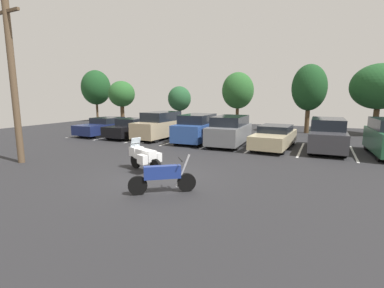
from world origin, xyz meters
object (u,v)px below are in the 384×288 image
object	(u,v)px
car_blue	(197,128)
car_tan	(159,126)
car_navy	(105,126)
car_black	(130,128)
utility_pole	(13,81)
motorcycle_touring	(144,156)
motorcycle_second	(163,177)
car_grey	(230,131)
car_charcoal	(327,135)
car_champagne	(274,137)

from	to	relation	value
car_blue	car_tan	bearing A→B (deg)	176.72
car_navy	car_black	distance (m)	2.69
car_navy	utility_pole	xyz separation A→B (m)	(3.02, -9.09, 3.10)
car_navy	car_tan	bearing A→B (deg)	0.07
motorcycle_touring	motorcycle_second	size ratio (longest dim) A/B	1.12
motorcycle_touring	car_grey	xyz separation A→B (m)	(1.30, 7.58, 0.29)
car_grey	utility_pole	world-z (taller)	utility_pole
car_navy	car_black	bearing A→B (deg)	-5.51
car_black	car_tan	size ratio (longest dim) A/B	0.99
car_tan	car_charcoal	distance (m)	11.01
car_blue	car_charcoal	size ratio (longest dim) A/B	0.90
car_navy	car_blue	world-z (taller)	car_blue
car_tan	car_grey	size ratio (longest dim) A/B	0.99
car_charcoal	car_tan	bearing A→B (deg)	-178.76
car_navy	utility_pole	bearing A→B (deg)	-71.63
car_charcoal	motorcycle_touring	bearing A→B (deg)	-130.07
car_tan	utility_pole	size ratio (longest dim) A/B	0.61
car_champagne	car_grey	bearing A→B (deg)	-177.14
motorcycle_second	car_champagne	distance (m)	9.91
car_grey	car_charcoal	xyz separation A→B (m)	(5.59, 0.61, -0.02)
car_black	car_grey	bearing A→B (deg)	-0.81
motorcycle_second	utility_pole	xyz separation A→B (m)	(-8.23, 0.86, 3.23)
motorcycle_second	car_tan	world-z (taller)	car_tan
car_navy	car_blue	distance (m)	8.09
car_black	car_champagne	bearing A→B (deg)	0.15
car_navy	car_champagne	size ratio (longest dim) A/B	0.97
motorcycle_touring	car_champagne	distance (m)	8.71
car_tan	utility_pole	world-z (taller)	utility_pole
car_black	car_tan	xyz separation A→B (m)	(2.36, 0.26, 0.28)
car_champagne	car_black	bearing A→B (deg)	-179.85
car_grey	utility_pole	bearing A→B (deg)	-130.45
motorcycle_touring	car_tan	size ratio (longest dim) A/B	0.46
motorcycle_touring	car_black	distance (m)	10.05
motorcycle_second	car_champagne	world-z (taller)	car_champagne
car_tan	car_blue	world-z (taller)	car_tan
motorcycle_second	car_black	distance (m)	12.94
motorcycle_touring	car_champagne	bearing A→B (deg)	62.35
motorcycle_second	car_grey	bearing A→B (deg)	94.74
car_tan	car_grey	xyz separation A→B (m)	(5.42, -0.37, -0.04)
utility_pole	motorcycle_touring	bearing A→B (deg)	10.52
car_navy	car_charcoal	world-z (taller)	car_charcoal
motorcycle_touring	utility_pole	xyz separation A→B (m)	(-6.13, -1.14, 3.14)
car_navy	car_blue	size ratio (longest dim) A/B	1.10
motorcycle_touring	car_black	xyz separation A→B (m)	(-6.47, 7.69, 0.05)
car_black	car_grey	size ratio (longest dim) A/B	0.97
car_charcoal	car_grey	bearing A→B (deg)	-173.75
car_blue	car_grey	world-z (taller)	car_blue
motorcycle_second	car_champagne	xyz separation A→B (m)	(1.95, 9.72, 0.13)
car_navy	car_black	xyz separation A→B (m)	(2.68, -0.26, 0.01)
car_charcoal	utility_pole	xyz separation A→B (m)	(-13.03, -9.33, 2.87)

